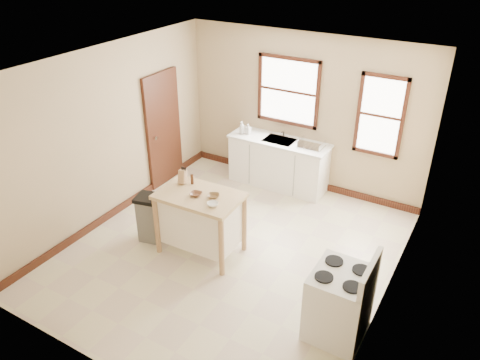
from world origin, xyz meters
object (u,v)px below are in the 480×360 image
object	(u,v)px
dish_rack	(311,144)
pepper_grinder	(192,179)
trash_bin	(151,218)
knife_block	(182,177)
soap_bottle_a	(242,128)
bowl_c	(213,204)
kitchen_island	(201,223)
bowl_a	(196,194)
gas_stove	(340,295)
bowl_b	(214,196)
soap_bottle_b	(248,129)

from	to	relation	value
dish_rack	pepper_grinder	size ratio (longest dim) A/B	2.87
trash_bin	pepper_grinder	bearing A→B (deg)	17.69
knife_block	trash_bin	distance (m)	0.87
soap_bottle_a	bowl_c	distance (m)	2.66
kitchen_island	knife_block	distance (m)	0.72
dish_rack	kitchen_island	size ratio (longest dim) A/B	0.36
bowl_a	gas_stove	world-z (taller)	gas_stove
trash_bin	gas_stove	world-z (taller)	gas_stove
trash_bin	gas_stove	xyz separation A→B (m)	(3.13, -0.37, 0.19)
soap_bottle_a	trash_bin	distance (m)	2.55
bowl_b	trash_bin	xyz separation A→B (m)	(-1.05, -0.18, -0.62)
bowl_b	bowl_c	bearing A→B (deg)	-59.63
bowl_c	gas_stove	xyz separation A→B (m)	(1.97, -0.35, -0.43)
bowl_b	soap_bottle_b	bearing A→B (deg)	107.99
gas_stove	bowl_a	bearing A→B (deg)	168.71
soap_bottle_a	bowl_b	world-z (taller)	soap_bottle_a
bowl_a	gas_stove	size ratio (longest dim) A/B	0.14
soap_bottle_a	knife_block	distance (m)	2.18
kitchen_island	pepper_grinder	world-z (taller)	pepper_grinder
soap_bottle_b	bowl_a	distance (m)	2.47
bowl_b	knife_block	bearing A→B (deg)	169.91
soap_bottle_a	pepper_grinder	size ratio (longest dim) A/B	1.58
dish_rack	pepper_grinder	distance (m)	2.41
soap_bottle_a	kitchen_island	xyz separation A→B (m)	(0.64, -2.32, -0.55)
soap_bottle_b	dish_rack	size ratio (longest dim) A/B	0.45
bowl_a	soap_bottle_b	bearing A→B (deg)	102.07
soap_bottle_a	kitchen_island	size ratio (longest dim) A/B	0.20
soap_bottle_b	soap_bottle_a	bearing A→B (deg)	-146.27
knife_block	bowl_b	distance (m)	0.63
bowl_c	knife_block	bearing A→B (deg)	157.05
pepper_grinder	bowl_a	xyz separation A→B (m)	(0.24, -0.25, -0.05)
kitchen_island	bowl_b	xyz separation A→B (m)	(0.22, 0.04, 0.51)
soap_bottle_b	bowl_b	bearing A→B (deg)	-63.76
soap_bottle_b	kitchen_island	size ratio (longest dim) A/B	0.16
dish_rack	gas_stove	bearing A→B (deg)	-69.46
soap_bottle_a	bowl_a	xyz separation A→B (m)	(0.62, -2.36, -0.04)
kitchen_island	pepper_grinder	xyz separation A→B (m)	(-0.26, 0.21, 0.56)
bowl_c	kitchen_island	bearing A→B (deg)	154.24
bowl_c	gas_stove	distance (m)	2.04
soap_bottle_b	trash_bin	distance (m)	2.60
dish_rack	bowl_a	world-z (taller)	dish_rack
dish_rack	knife_block	distance (m)	2.52
soap_bottle_a	dish_rack	world-z (taller)	soap_bottle_a
dish_rack	bowl_a	distance (m)	2.56
knife_block	gas_stove	bearing A→B (deg)	-25.66
bowl_b	gas_stove	size ratio (longest dim) A/B	0.14
soap_bottle_b	bowl_a	bearing A→B (deg)	-69.68
soap_bottle_b	bowl_a	world-z (taller)	soap_bottle_b
soap_bottle_b	dish_rack	world-z (taller)	soap_bottle_b
soap_bottle_a	bowl_a	distance (m)	2.44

